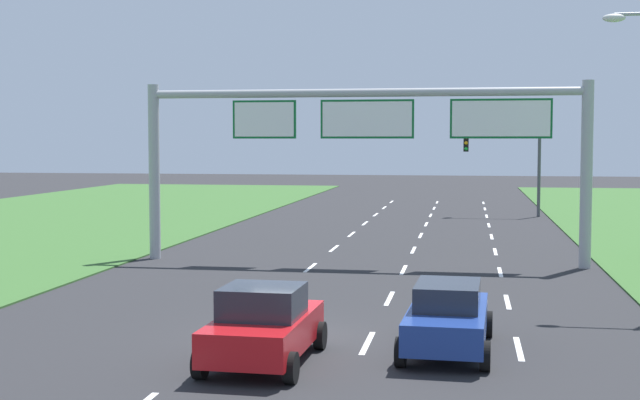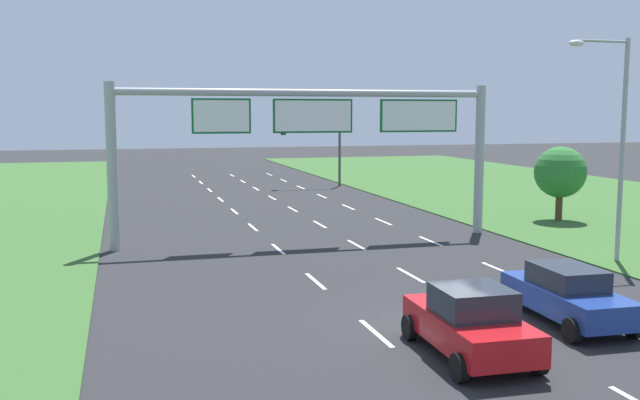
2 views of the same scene
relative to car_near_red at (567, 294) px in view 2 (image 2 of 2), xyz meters
The scene contains 10 objects.
ground_plane 3.75m from the car_near_red, behind, with size 200.00×200.00×0.00m, color #262628.
lane_dashes_inner_left 16.41m from the car_near_red, 109.17° to the left, with size 0.14×68.40×0.01m.
lane_dashes_inner_right 15.62m from the car_near_red, 96.93° to the left, with size 0.14×68.40×0.01m.
lane_dashes_slip 15.59m from the car_near_red, 84.03° to the left, with size 0.14×68.40×0.01m.
car_near_red is the anchor object (origin of this frame).
car_lead_silver 4.26m from the car_near_red, 155.04° to the right, with size 2.20×4.11×1.69m.
sign_gantry 15.00m from the car_near_red, 103.25° to the left, with size 17.24×0.44×7.00m.
traffic_light_mast 36.81m from the car_near_red, 85.54° to the left, with size 4.76×0.49×5.60m.
street_lamp 9.94m from the car_near_red, 45.50° to the left, with size 2.61×0.32×8.50m.
roadside_tree_mid 19.30m from the car_near_red, 56.55° to the left, with size 2.70×2.70×3.98m.
Camera 2 is at (-8.03, -17.01, 5.74)m, focal length 40.00 mm.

